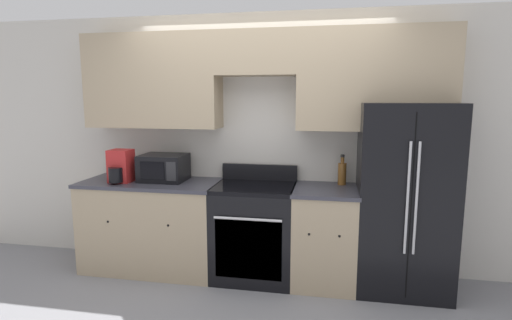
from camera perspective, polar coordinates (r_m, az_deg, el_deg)
The scene contains 9 objects.
ground_plane at distance 3.88m, azimuth -0.89°, elevation -18.18°, with size 12.00×12.00×0.00m, color gray.
wall_back at distance 4.02m, azimuth 0.72°, elevation 6.32°, with size 8.00×0.39×2.60m.
lower_cabinets_left at distance 4.31m, azimuth -14.60°, elevation -8.99°, with size 1.40×0.64×0.93m.
lower_cabinets_right at distance 3.92m, azimuth 9.75°, elevation -10.64°, with size 0.61×0.64×0.93m.
oven_range at distance 3.98m, azimuth -0.23°, elevation -10.12°, with size 0.78×0.65×1.09m.
refrigerator at distance 3.91m, azimuth 20.32°, elevation -5.07°, with size 0.82×0.74×1.72m.
microwave at distance 4.16m, azimuth -13.04°, elevation -1.07°, with size 0.45×0.37×0.27m.
bottle at distance 3.96m, azimuth 12.20°, elevation -1.81°, with size 0.08×0.08×0.30m.
paper_towel_holder at distance 4.21m, azimuth -18.83°, elevation -0.99°, with size 0.21×0.27×0.33m.
Camera 1 is at (0.69, -3.38, 1.77)m, focal length 28.00 mm.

